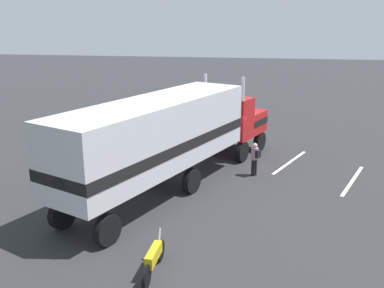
% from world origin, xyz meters
% --- Properties ---
extents(ground_plane, '(120.00, 120.00, 0.00)m').
position_xyz_m(ground_plane, '(0.00, 0.00, 0.00)').
color(ground_plane, '#2D2D30').
extents(lane_stripe_near, '(4.07, 1.98, 0.01)m').
position_xyz_m(lane_stripe_near, '(-0.51, -3.50, 0.01)').
color(lane_stripe_near, silver).
rests_on(lane_stripe_near, ground_plane).
extents(lane_stripe_mid, '(4.14, 1.80, 0.01)m').
position_xyz_m(lane_stripe_mid, '(-2.71, -6.27, 0.01)').
color(lane_stripe_mid, silver).
rests_on(lane_stripe_mid, ground_plane).
extents(semi_truck, '(14.00, 7.87, 4.50)m').
position_xyz_m(semi_truck, '(-4.83, 1.93, 2.52)').
color(semi_truck, '#B21919').
rests_on(semi_truck, ground_plane).
extents(person_bystander, '(0.44, 0.47, 1.63)m').
position_xyz_m(person_bystander, '(-2.80, -1.68, 0.89)').
color(person_bystander, black).
rests_on(person_bystander, ground_plane).
extents(motorcycle, '(2.11, 0.28, 1.12)m').
position_xyz_m(motorcycle, '(-11.55, 1.06, 0.48)').
color(motorcycle, black).
rests_on(motorcycle, ground_plane).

